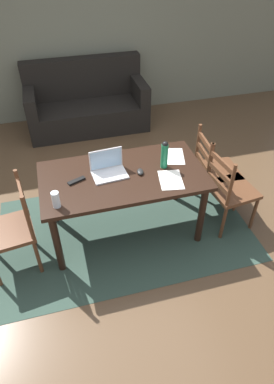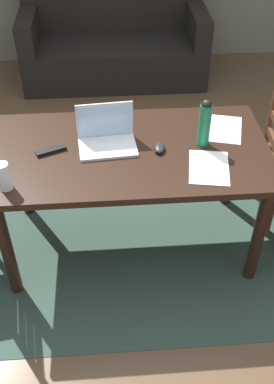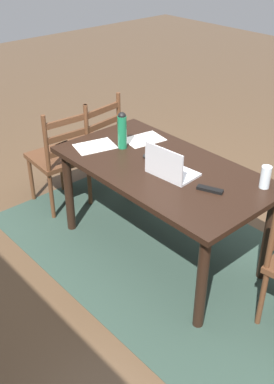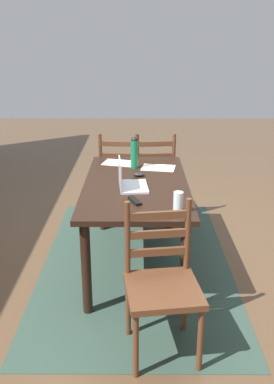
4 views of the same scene
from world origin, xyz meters
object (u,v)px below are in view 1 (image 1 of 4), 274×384
object	(u,v)px
chair_right_near	(229,190)
couch	(87,105)
computer_mouse	(140,172)
drinking_glass	(56,200)
chair_left_near	(12,229)
dining_table	(123,183)
chair_right_far	(215,171)
laptop	(108,168)
water_bottle	(164,154)
tv_remote	(76,181)

from	to	relation	value
chair_right_near	couch	xyz separation A→B (m)	(-1.09, 2.60, -0.11)
couch	computer_mouse	distance (m)	2.49
drinking_glass	chair_left_near	bearing A→B (deg)	163.89
dining_table	chair_right_near	size ratio (longest dim) A/B	1.66
chair_right_far	laptop	xyz separation A→B (m)	(-1.20, -0.11, 0.35)
chair_right_near	water_bottle	xyz separation A→B (m)	(-0.66, 0.19, 0.44)
laptop	tv_remote	distance (m)	0.32
dining_table	computer_mouse	distance (m)	0.20
chair_left_near	drinking_glass	xyz separation A→B (m)	(0.43, -0.13, 0.36)
couch	drinking_glass	world-z (taller)	couch
chair_right_near	tv_remote	distance (m)	1.56
drinking_glass	water_bottle	bearing A→B (deg)	16.18
chair_left_near	tv_remote	xyz separation A→B (m)	(0.64, 0.17, 0.30)
laptop	chair_right_far	bearing A→B (deg)	5.10
water_bottle	computer_mouse	world-z (taller)	water_bottle
dining_table	chair_right_near	xyz separation A→B (m)	(1.08, -0.17, -0.19)
chair_left_near	chair_right_near	bearing A→B (deg)	-0.28
tv_remote	couch	bearing A→B (deg)	-32.25
tv_remote	computer_mouse	bearing A→B (deg)	-115.05
dining_table	laptop	bearing A→B (deg)	153.18
dining_table	drinking_glass	world-z (taller)	drinking_glass
drinking_glass	computer_mouse	bearing A→B (deg)	18.27
couch	dining_table	bearing A→B (deg)	-89.68
dining_table	chair_right_far	xyz separation A→B (m)	(1.08, 0.17, -0.19)
water_bottle	computer_mouse	distance (m)	0.29
laptop	drinking_glass	distance (m)	0.62
dining_table	chair_left_near	xyz separation A→B (m)	(-1.08, -0.16, -0.19)
dining_table	chair_right_far	world-z (taller)	chair_right_far
chair_right_near	tv_remote	xyz separation A→B (m)	(-1.52, 0.18, 0.30)
computer_mouse	tv_remote	xyz separation A→B (m)	(-0.60, 0.03, -0.01)
water_bottle	drinking_glass	size ratio (longest dim) A/B	1.88
dining_table	computer_mouse	size ratio (longest dim) A/B	15.75
water_bottle	chair_right_near	bearing A→B (deg)	-16.14
chair_left_near	tv_remote	bearing A→B (deg)	14.96
chair_right_far	computer_mouse	world-z (taller)	chair_right_far
chair_right_far	drinking_glass	xyz separation A→B (m)	(-1.72, -0.46, 0.36)
chair_right_near	computer_mouse	world-z (taller)	chair_right_near
dining_table	computer_mouse	world-z (taller)	computer_mouse
couch	drinking_glass	bearing A→B (deg)	-103.06
chair_right_far	laptop	size ratio (longest dim) A/B	2.82
chair_right_far	chair_right_near	bearing A→B (deg)	-89.97
chair_right_near	dining_table	bearing A→B (deg)	170.81
water_bottle	tv_remote	world-z (taller)	water_bottle
drinking_glass	tv_remote	bearing A→B (deg)	55.54
drinking_glass	computer_mouse	size ratio (longest dim) A/B	1.51
water_bottle	dining_table	bearing A→B (deg)	-177.58
chair_right_near	computer_mouse	bearing A→B (deg)	170.60
laptop	computer_mouse	size ratio (longest dim) A/B	3.37
chair_left_near	tv_remote	size ratio (longest dim) A/B	5.59
chair_right_near	chair_left_near	xyz separation A→B (m)	(-2.15, 0.01, 0.00)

